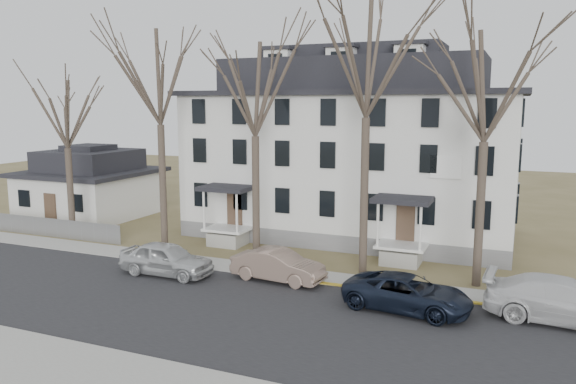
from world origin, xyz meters
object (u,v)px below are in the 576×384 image
at_px(car_navy, 407,294).
at_px(tree_far_left, 159,70).
at_px(small_house, 91,186).
at_px(bicycle_left, 222,236).
at_px(car_silver, 166,259).
at_px(tree_mid_right, 487,78).
at_px(boarding_house, 353,152).
at_px(tree_center, 367,48).
at_px(car_white, 564,302).
at_px(tree_mid_left, 255,82).
at_px(tree_bungalow, 65,109).
at_px(car_tan, 278,266).

bearing_deg(car_navy, tree_far_left, 80.39).
relative_size(small_house, bicycle_left, 4.82).
bearing_deg(tree_far_left, small_house, 150.61).
distance_m(car_silver, car_navy, 11.99).
bearing_deg(tree_mid_right, bicycle_left, 170.87).
height_order(boarding_house, car_navy, boarding_house).
height_order(tree_center, car_silver, tree_center).
bearing_deg(car_white, small_house, 76.09).
height_order(tree_mid_left, tree_center, tree_center).
xyz_separation_m(tree_center, car_silver, (-8.87, -4.32, -10.27)).
xyz_separation_m(boarding_house, car_silver, (-5.87, -12.48, -4.56)).
height_order(tree_mid_right, bicycle_left, tree_mid_right).
height_order(small_house, tree_bungalow, tree_bungalow).
relative_size(car_tan, bicycle_left, 2.54).
height_order(tree_mid_right, car_silver, tree_mid_right).
xyz_separation_m(boarding_house, tree_bungalow, (-16.00, -8.15, 2.74)).
height_order(tree_mid_right, car_navy, tree_mid_right).
bearing_deg(tree_mid_right, car_white, -44.85).
xyz_separation_m(car_silver, car_tan, (5.50, 1.29, -0.06)).
relative_size(tree_mid_left, tree_bungalow, 1.18).
bearing_deg(tree_center, car_silver, -154.01).
xyz_separation_m(tree_far_left, car_silver, (3.13, -4.32, -9.53)).
xyz_separation_m(car_tan, car_navy, (6.49, -1.51, -0.03)).
bearing_deg(car_white, bicycle_left, 75.26).
height_order(tree_mid_left, tree_bungalow, tree_mid_left).
distance_m(tree_mid_left, car_silver, 10.20).
relative_size(boarding_house, car_silver, 4.33).
relative_size(tree_center, tree_mid_right, 1.15).
bearing_deg(bicycle_left, car_white, -80.06).
height_order(small_house, tree_mid_right, tree_mid_right).
xyz_separation_m(tree_center, car_navy, (3.12, -4.54, -10.36)).
xyz_separation_m(small_house, tree_bungalow, (4.00, -6.20, 5.87)).
height_order(boarding_house, tree_bungalow, boarding_house).
height_order(tree_mid_left, car_white, tree_mid_left).
bearing_deg(boarding_house, bicycle_left, -138.62).
distance_m(car_tan, car_white, 12.37).
bearing_deg(tree_mid_right, boarding_house, 136.19).
distance_m(tree_bungalow, bicycle_left, 12.42).
xyz_separation_m(small_house, tree_center, (23.00, -6.20, 8.84)).
bearing_deg(car_white, boarding_house, 48.79).
bearing_deg(tree_center, boarding_house, 110.20).
height_order(tree_far_left, bicycle_left, tree_far_left).
relative_size(tree_far_left, car_navy, 2.62).
distance_m(tree_mid_right, car_white, 10.03).
height_order(tree_center, tree_mid_right, tree_center).
relative_size(tree_far_left, tree_center, 0.93).
distance_m(boarding_house, bicycle_left, 9.98).
distance_m(car_tan, car_navy, 6.66).
relative_size(car_navy, bicycle_left, 2.90).
bearing_deg(tree_mid_left, car_silver, -123.55).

